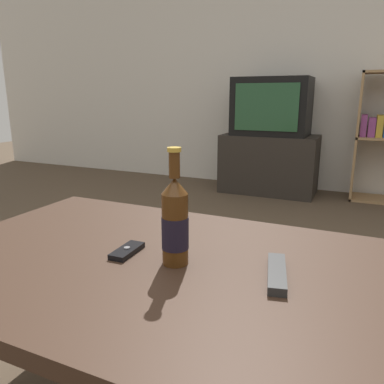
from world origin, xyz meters
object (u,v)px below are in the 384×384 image
Objects in this scene: cell_phone at (127,251)px; remote_control at (277,273)px; tv_stand at (269,164)px; television at (272,107)px; beer_bottle at (176,222)px.

remote_control is (0.38, 0.03, 0.00)m from cell_phone.
cell_phone is at bearing 171.33° from remote_control.
television is (0.00, -0.00, 0.53)m from tv_stand.
television is 6.05× the size of cell_phone.
remote_control is at bearing -76.84° from tv_stand.
tv_stand is 2.76m from beer_bottle.
beer_bottle reaches higher than tv_stand.
television is 2.34× the size of beer_bottle.
tv_stand reaches higher than cell_phone.
television is at bearing -90.00° from tv_stand.
tv_stand is at bearing 90.00° from television.
television is at bearing 90.51° from remote_control.
beer_bottle is at bearing 173.33° from remote_control.
cell_phone is (-0.14, -0.00, -0.10)m from beer_bottle.
beer_bottle is at bearing -81.91° from tv_stand.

